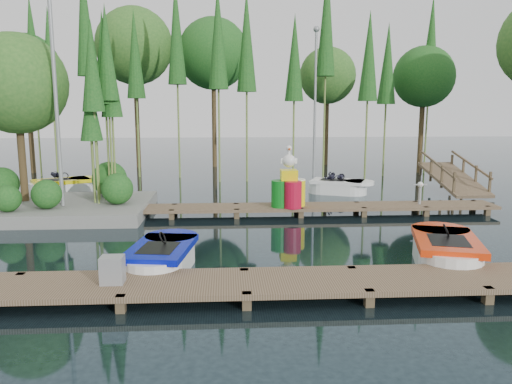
{
  "coord_description": "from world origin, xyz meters",
  "views": [
    {
      "loc": [
        -0.33,
        -13.3,
        3.45
      ],
      "look_at": [
        0.5,
        0.5,
        1.1
      ],
      "focal_mm": 35.0,
      "sensor_mm": 36.0,
      "label": 1
    }
  ],
  "objects": [
    {
      "name": "near_dock",
      "position": [
        0.0,
        -4.5,
        0.23
      ],
      "size": [
        18.0,
        1.5,
        0.5
      ],
      "color": "brown",
      "rests_on": "ground"
    },
    {
      "name": "ground_plane",
      "position": [
        0.0,
        0.0,
        0.0
      ],
      "size": [
        90.0,
        90.0,
        0.0
      ],
      "primitive_type": "plane",
      "color": "#1C2D34"
    },
    {
      "name": "island",
      "position": [
        -6.3,
        3.29,
        3.18
      ],
      "size": [
        6.2,
        4.2,
        6.75
      ],
      "color": "slate",
      "rests_on": "ground"
    },
    {
      "name": "lamp_rear",
      "position": [
        4.0,
        11.0,
        4.26
      ],
      "size": [
        0.3,
        0.3,
        7.25
      ],
      "color": "gray",
      "rests_on": "ground"
    },
    {
      "name": "utility_cabinet",
      "position": [
        -2.41,
        -4.5,
        0.55
      ],
      "size": [
        0.41,
        0.35,
        0.5
      ],
      "primitive_type": "cube",
      "color": "gray",
      "rests_on": "near_dock"
    },
    {
      "name": "seagull_post",
      "position": [
        6.03,
        2.5,
        0.8
      ],
      "size": [
        0.46,
        0.25,
        0.74
      ],
      "color": "gray",
      "rests_on": "far_dock"
    },
    {
      "name": "far_dock",
      "position": [
        1.0,
        2.5,
        0.23
      ],
      "size": [
        15.0,
        1.2,
        0.5
      ],
      "color": "brown",
      "rests_on": "ground"
    },
    {
      "name": "yellow_barrel",
      "position": [
        1.95,
        2.5,
        0.71
      ],
      "size": [
        0.55,
        0.55,
        0.83
      ],
      "primitive_type": "cylinder",
      "color": "yellow",
      "rests_on": "far_dock"
    },
    {
      "name": "boat_blue",
      "position": [
        -1.72,
        -2.89,
        0.26
      ],
      "size": [
        1.57,
        2.8,
        0.89
      ],
      "rotation": [
        0.0,
        0.0,
        -0.15
      ],
      "color": "white",
      "rests_on": "ground"
    },
    {
      "name": "ramp",
      "position": [
        9.0,
        6.5,
        0.59
      ],
      "size": [
        1.5,
        3.94,
        1.49
      ],
      "color": "brown",
      "rests_on": "ground"
    },
    {
      "name": "boat_white_far",
      "position": [
        4.21,
        6.39,
        0.28
      ],
      "size": [
        2.88,
        2.09,
        1.24
      ],
      "rotation": [
        0.0,
        0.0,
        0.31
      ],
      "color": "white",
      "rests_on": "ground"
    },
    {
      "name": "lamp_island",
      "position": [
        -5.5,
        2.5,
        4.26
      ],
      "size": [
        0.3,
        0.3,
        7.25
      ],
      "color": "gray",
      "rests_on": "ground"
    },
    {
      "name": "boat_red",
      "position": [
        4.53,
        -2.86,
        0.28
      ],
      "size": [
        2.05,
        3.15,
        0.98
      ],
      "rotation": [
        0.0,
        0.0,
        -0.28
      ],
      "color": "white",
      "rests_on": "ground"
    },
    {
      "name": "boat_yellow_far",
      "position": [
        -6.96,
        7.11,
        0.29
      ],
      "size": [
        3.0,
        2.46,
        1.38
      ],
      "rotation": [
        0.0,
        0.0,
        0.18
      ],
      "color": "white",
      "rests_on": "ground"
    },
    {
      "name": "tree_screen",
      "position": [
        -2.04,
        10.6,
        6.12
      ],
      "size": [
        34.42,
        18.53,
        10.31
      ],
      "color": "#46361E",
      "rests_on": "ground"
    },
    {
      "name": "drum_cluster",
      "position": [
        1.69,
        2.35,
        0.88
      ],
      "size": [
        1.14,
        1.04,
        1.97
      ],
      "color": "#0C6E17",
      "rests_on": "far_dock"
    }
  ]
}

